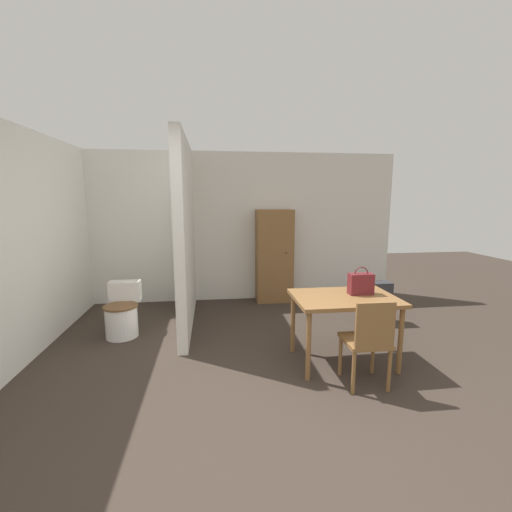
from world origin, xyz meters
TOP-DOWN VIEW (x-y plane):
  - ground_plane at (0.00, 0.00)m, footprint 16.00×16.00m
  - wall_back at (0.00, 3.67)m, footprint 5.64×0.12m
  - wall_left at (-2.38, 1.81)m, footprint 0.12×4.61m
  - partition_wall at (-0.70, 2.56)m, footprint 0.12×2.12m
  - dining_table at (1.01, 1.13)m, footprint 1.06×0.75m
  - wooden_chair at (1.05, 0.63)m, footprint 0.40×0.40m
  - toilet at (-1.51, 2.20)m, footprint 0.42×0.57m
  - handbag at (1.21, 1.19)m, footprint 0.26×0.12m
  - wooden_cabinet at (0.69, 3.42)m, footprint 0.61×0.37m
  - space_heater at (1.98, 2.23)m, footprint 0.32×0.20m

SIDE VIEW (x-z plane):
  - ground_plane at x=0.00m, z-range 0.00..0.00m
  - toilet at x=-1.51m, z-range -0.05..0.61m
  - space_heater at x=1.98m, z-range 0.00..0.58m
  - wooden_chair at x=1.05m, z-range 0.04..0.89m
  - dining_table at x=1.01m, z-range 0.28..1.01m
  - wooden_cabinet at x=0.69m, z-range 0.00..1.56m
  - handbag at x=1.21m, z-range 0.70..1.00m
  - wall_back at x=0.00m, z-range 0.00..2.50m
  - wall_left at x=-2.38m, z-range 0.00..2.50m
  - partition_wall at x=-0.70m, z-range 0.00..2.50m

